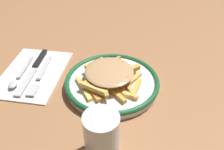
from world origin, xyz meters
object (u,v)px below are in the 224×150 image
at_px(plate, 112,83).
at_px(knife, 35,67).
at_px(fries_heap, 110,75).
at_px(water_glass, 102,136).
at_px(fork, 41,74).
at_px(spoon, 18,77).
at_px(napkin, 33,73).

bearing_deg(plate, knife, -9.15).
bearing_deg(knife, fries_heap, 170.11).
bearing_deg(fries_heap, water_glass, 95.58).
distance_m(knife, water_glass, 0.35).
distance_m(fries_heap, fork, 0.20).
distance_m(fries_heap, spoon, 0.25).
xyz_separation_m(plate, fries_heap, (0.01, 0.00, 0.03)).
height_order(spoon, water_glass, water_glass).
bearing_deg(fork, napkin, -22.89).
height_order(plate, water_glass, water_glass).
bearing_deg(water_glass, fork, -44.50).
height_order(napkin, spoon, spoon).
bearing_deg(plate, fries_heap, 20.87).
bearing_deg(fork, water_glass, 135.50).
relative_size(fork, knife, 0.84).
xyz_separation_m(napkin, knife, (0.00, -0.02, 0.01)).
bearing_deg(knife, fork, 133.39).
xyz_separation_m(fries_heap, knife, (0.23, -0.04, -0.03)).
relative_size(fries_heap, knife, 0.86).
bearing_deg(napkin, knife, -88.37).
xyz_separation_m(napkin, water_glass, (-0.24, 0.22, 0.05)).
relative_size(fries_heap, spoon, 1.19).
xyz_separation_m(plate, knife, (0.23, -0.04, -0.00)).
xyz_separation_m(fork, water_glass, (-0.22, 0.21, 0.04)).
relative_size(fries_heap, water_glass, 1.76).
bearing_deg(knife, spoon, 64.58).
height_order(fries_heap, water_glass, water_glass).
height_order(plate, knife, plate).
distance_m(napkin, water_glass, 0.34).
xyz_separation_m(fork, knife, (0.03, -0.03, 0.00)).
bearing_deg(water_glass, knife, -44.76).
distance_m(plate, water_glass, 0.21).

